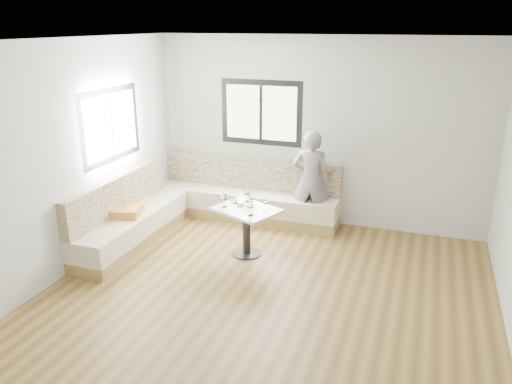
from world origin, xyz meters
TOP-DOWN VIEW (x-y plane):
  - room at (-0.08, 0.08)m, footprint 5.01×5.01m
  - banquette at (-1.59, 1.63)m, footprint 2.90×2.80m
  - table at (-0.60, 1.01)m, footprint 0.97×0.88m
  - person at (-0.02, 2.18)m, footprint 0.57×0.39m
  - olive_ramekin at (-0.72, 1.12)m, footprint 0.11×0.11m
  - wine_glass_a at (-0.89, 0.97)m, footprint 0.09×0.09m
  - wine_glass_b at (-0.71, 0.87)m, footprint 0.09×0.09m
  - wine_glass_c at (-0.46, 0.80)m, footprint 0.09×0.09m
  - wine_glass_d at (-0.55, 1.10)m, footprint 0.09×0.09m
  - wine_glass_e at (-0.33, 1.00)m, footprint 0.09×0.09m
  - wine_glass_f at (-0.69, 1.27)m, footprint 0.09×0.09m

SIDE VIEW (x-z plane):
  - banquette at x=-1.59m, z-range -0.14..0.81m
  - table at x=-0.60m, z-range 0.16..0.82m
  - olive_ramekin at x=-0.72m, z-range 0.65..0.70m
  - person at x=-0.02m, z-range 0.00..1.51m
  - wine_glass_a at x=-0.89m, z-range 0.69..0.89m
  - wine_glass_b at x=-0.71m, z-range 0.69..0.89m
  - wine_glass_c at x=-0.46m, z-range 0.69..0.89m
  - wine_glass_d at x=-0.55m, z-range 0.69..0.89m
  - wine_glass_e at x=-0.33m, z-range 0.69..0.89m
  - wine_glass_f at x=-0.69m, z-range 0.69..0.89m
  - room at x=-0.08m, z-range 0.01..2.82m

